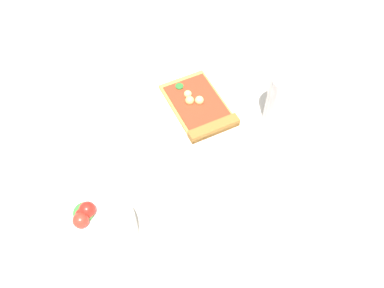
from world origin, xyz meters
The scene contains 5 objects.
ground_plane centered at (0.00, 0.00, 0.00)m, with size 2.40×2.40×0.00m, color beige.
plate centered at (0.02, -0.03, 0.01)m, with size 0.24×0.24×0.01m, color white.
pizza_slice_main centered at (-0.02, -0.05, 0.02)m, with size 0.18×0.18×0.02m.
salad_bowl centered at (0.07, 0.24, 0.03)m, with size 0.13×0.13×0.08m.
soda_glass centered at (-0.18, -0.09, 0.05)m, with size 0.07×0.07×0.11m.
Camera 1 is at (-0.14, 0.44, 0.62)m, focal length 38.52 mm.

